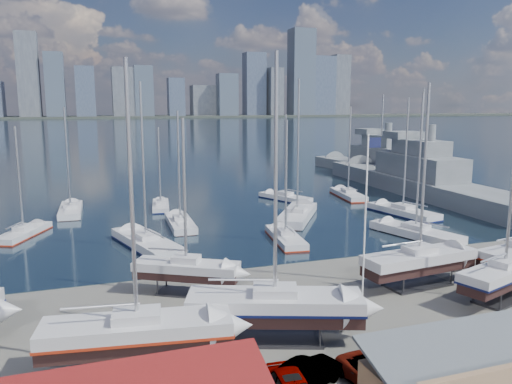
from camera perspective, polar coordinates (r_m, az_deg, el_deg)
name	(u,v)px	position (r m, az deg, el deg)	size (l,w,h in m)	color
ground	(345,305)	(37.00, 10.09, -12.62)	(1400.00, 1400.00, 0.00)	#605E59
water	(113,128)	(340.53, -16.04, 7.09)	(1400.00, 600.00, 0.40)	#19283A
far_shore	(101,117)	(600.19, -17.33, 8.18)	(1400.00, 80.00, 2.20)	#2D332D
skyline	(92,83)	(594.17, -18.28, 11.79)	(639.14, 43.80, 107.69)	#475166
sailboat_cradle_1	(137,333)	(28.38, -13.41, -15.35)	(10.44, 4.27, 16.36)	#2D2D33
sailboat_cradle_2	(186,269)	(38.24, -7.96, -8.71)	(7.99, 5.89, 13.19)	#2D2D33
sailboat_cradle_3	(275,306)	(30.83, 2.17, -12.90)	(10.97, 6.41, 17.05)	#2D2D33
sailboat_cradle_4	(419,260)	(41.48, 18.14, -7.45)	(9.84, 3.67, 15.71)	#2D2D33
sailboat_cradle_5	(504,273)	(40.95, 26.52, -8.33)	(9.26, 5.11, 14.55)	#2D2D33
sailboat_moored_1	(24,234)	(59.83, -25.02, -4.36)	(5.49, 8.57, 12.47)	black
sailboat_moored_2	(71,211)	(69.95, -20.41, -2.09)	(2.92, 9.67, 14.52)	black
sailboat_moored_3	(146,245)	(51.34, -12.42, -5.90)	(6.28, 11.85, 17.06)	black
sailboat_moored_4	(180,224)	(59.22, -8.64, -3.66)	(2.97, 9.42, 14.09)	black
sailboat_moored_5	(161,206)	(70.10, -10.83, -1.62)	(3.24, 8.06, 11.71)	black
sailboat_moored_6	(286,239)	(52.50, 3.39, -5.33)	(3.55, 9.08, 13.21)	black
sailboat_moored_7	(297,217)	(62.50, 4.72, -2.86)	(9.33, 11.81, 18.02)	black
sailboat_moored_8	(285,198)	(74.91, 3.33, -0.73)	(6.01, 9.21, 13.42)	black
sailboat_moored_9	(415,234)	(56.78, 17.75, -4.61)	(5.73, 10.97, 15.95)	black
sailboat_moored_10	(403,213)	(67.36, 16.43, -2.32)	(4.83, 10.88, 15.73)	black
sailboat_moored_11	(348,196)	(78.32, 10.47, -0.41)	(4.10, 10.01, 14.53)	black
naval_ship_east	(418,183)	(84.72, 18.08, 0.96)	(9.68, 48.63, 18.35)	slate
naval_ship_west	(380,167)	(104.58, 13.99, 2.77)	(10.76, 40.21, 17.58)	slate
car_b	(308,373)	(26.92, 5.98, -19.90)	(1.50, 4.30, 1.42)	gray
car_c	(376,376)	(27.32, 13.60, -19.80)	(2.17, 4.71, 1.31)	gray
flagpole	(367,207)	(36.14, 12.54, -1.66)	(1.07, 0.12, 12.11)	white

